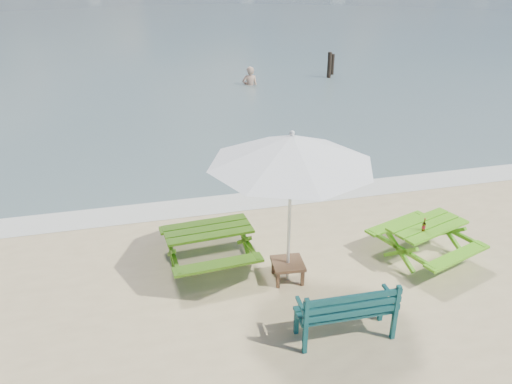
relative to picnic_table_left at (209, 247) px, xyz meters
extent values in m
cube|color=silver|center=(1.53, 2.32, -0.35)|extent=(22.00, 0.90, 0.01)
cube|color=#559D17|center=(0.00, 0.00, 0.36)|extent=(1.60, 0.84, 0.05)
cube|color=#559D17|center=(-0.06, 0.72, 0.07)|extent=(1.56, 0.39, 0.05)
cube|color=#559D17|center=(0.06, -0.72, 0.07)|extent=(1.56, 0.39, 0.05)
cube|color=#559D17|center=(0.00, 0.00, -0.03)|extent=(1.51, 0.98, 0.66)
cube|color=#56AA19|center=(3.92, -0.79, 0.33)|extent=(1.63, 1.14, 0.05)
cube|color=#56AA19|center=(3.70, -0.13, 0.05)|extent=(1.49, 0.73, 0.05)
cube|color=#56AA19|center=(4.15, -1.44, 0.05)|extent=(1.49, 0.73, 0.05)
cube|color=#56AA19|center=(3.92, -0.79, -0.04)|extent=(1.59, 1.24, 0.63)
cube|color=#104245|center=(1.64, -2.38, 0.10)|extent=(1.47, 0.47, 0.04)
cube|color=#104245|center=(1.63, -2.61, 0.36)|extent=(1.46, 0.08, 0.38)
cube|color=#104245|center=(1.64, -2.38, -0.13)|extent=(1.37, 0.53, 0.46)
cube|color=brown|center=(1.25, -0.83, -0.03)|extent=(0.58, 0.58, 0.05)
cube|color=brown|center=(1.25, -0.83, -0.21)|extent=(0.51, 0.51, 0.30)
cylinder|color=silver|center=(1.25, -0.83, 0.94)|extent=(0.05, 0.05, 2.58)
cone|color=white|center=(1.25, -0.83, 2.06)|extent=(2.91, 2.91, 0.48)
cylinder|color=brown|center=(3.72, -0.96, 0.43)|extent=(0.06, 0.06, 0.15)
cylinder|color=brown|center=(3.72, -0.96, 0.56)|extent=(0.03, 0.03, 0.07)
cylinder|color=#BB1532|center=(3.72, -0.96, 0.43)|extent=(0.06, 0.06, 0.06)
imported|color=tan|center=(3.96, 13.41, -0.49)|extent=(0.75, 0.56, 1.88)
cylinder|color=black|center=(7.83, 13.91, 0.12)|extent=(0.19, 0.19, 1.36)
cylinder|color=black|center=(8.23, 14.51, 0.02)|extent=(0.17, 0.17, 1.15)
camera|label=1|loc=(-1.04, -7.73, 4.79)|focal=35.00mm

